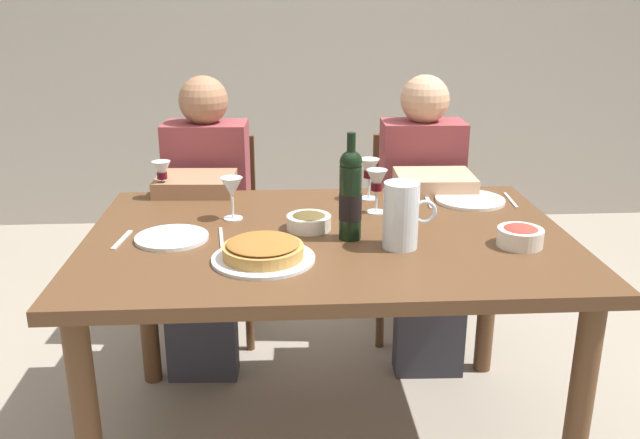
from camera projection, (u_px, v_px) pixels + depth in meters
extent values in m
plane|color=gray|center=(327.00, 438.00, 2.34)|extent=(8.00, 8.00, 0.00)
cube|color=#B2ADA3|center=(300.00, 5.00, 4.19)|extent=(8.00, 0.10, 2.80)
cube|color=brown|center=(328.00, 240.00, 2.10)|extent=(1.50, 1.00, 0.04)
cylinder|color=brown|center=(88.00, 433.00, 1.79)|extent=(0.07, 0.07, 0.72)
cylinder|color=brown|center=(579.00, 415.00, 1.86)|extent=(0.07, 0.07, 0.72)
cylinder|color=brown|center=(146.00, 298.00, 2.58)|extent=(0.07, 0.07, 0.72)
cylinder|color=brown|center=(488.00, 289.00, 2.66)|extent=(0.07, 0.07, 0.72)
cylinder|color=black|center=(350.00, 203.00, 2.02)|extent=(0.07, 0.07, 0.23)
sphere|color=black|center=(351.00, 162.00, 1.98)|extent=(0.07, 0.07, 0.07)
cylinder|color=black|center=(351.00, 146.00, 1.96)|extent=(0.03, 0.03, 0.08)
cylinder|color=black|center=(350.00, 206.00, 2.02)|extent=(0.07, 0.07, 0.08)
cylinder|color=silver|center=(401.00, 215.00, 1.95)|extent=(0.10, 0.10, 0.20)
cylinder|color=silver|center=(400.00, 227.00, 1.96)|extent=(0.10, 0.10, 0.12)
torus|color=silver|center=(425.00, 212.00, 1.95)|extent=(0.07, 0.01, 0.07)
cylinder|color=silver|center=(263.00, 259.00, 1.88)|extent=(0.29, 0.29, 0.01)
cylinder|color=#C18E47|center=(263.00, 251.00, 1.88)|extent=(0.23, 0.23, 0.03)
ellipsoid|color=#9E6028|center=(263.00, 243.00, 1.87)|extent=(0.20, 0.20, 0.02)
cylinder|color=silver|center=(520.00, 237.00, 1.99)|extent=(0.14, 0.14, 0.05)
ellipsoid|color=#B2382D|center=(521.00, 231.00, 1.98)|extent=(0.11, 0.11, 0.04)
cylinder|color=silver|center=(309.00, 222.00, 2.13)|extent=(0.14, 0.14, 0.05)
ellipsoid|color=brown|center=(309.00, 218.00, 2.12)|extent=(0.12, 0.12, 0.03)
cylinder|color=silver|center=(376.00, 212.00, 2.29)|extent=(0.06, 0.06, 0.00)
cylinder|color=silver|center=(376.00, 201.00, 2.28)|extent=(0.01, 0.01, 0.07)
cone|color=silver|center=(377.00, 181.00, 2.26)|extent=(0.07, 0.07, 0.07)
cylinder|color=#470A14|center=(377.00, 187.00, 2.26)|extent=(0.04, 0.04, 0.03)
cylinder|color=silver|center=(369.00, 198.00, 2.45)|extent=(0.06, 0.06, 0.00)
cylinder|color=silver|center=(369.00, 188.00, 2.43)|extent=(0.01, 0.01, 0.07)
cone|color=silver|center=(369.00, 169.00, 2.41)|extent=(0.07, 0.07, 0.07)
cylinder|color=#470A14|center=(369.00, 174.00, 2.42)|extent=(0.04, 0.04, 0.03)
cylinder|color=silver|center=(164.00, 197.00, 2.46)|extent=(0.06, 0.06, 0.00)
cylinder|color=silver|center=(163.00, 188.00, 2.44)|extent=(0.01, 0.01, 0.07)
cone|color=silver|center=(162.00, 170.00, 2.42)|extent=(0.07, 0.07, 0.07)
cylinder|color=#470A14|center=(162.00, 176.00, 2.43)|extent=(0.04, 0.04, 0.02)
cylinder|color=silver|center=(233.00, 218.00, 2.23)|extent=(0.06, 0.06, 0.00)
cylinder|color=silver|center=(233.00, 208.00, 2.22)|extent=(0.01, 0.01, 0.07)
cone|color=silver|center=(232.00, 188.00, 2.20)|extent=(0.07, 0.07, 0.07)
cylinder|color=white|center=(470.00, 200.00, 2.41)|extent=(0.25, 0.25, 0.01)
cylinder|color=silver|center=(172.00, 238.00, 2.04)|extent=(0.22, 0.22, 0.01)
cube|color=silver|center=(429.00, 202.00, 2.40)|extent=(0.02, 0.16, 0.00)
cube|color=silver|center=(511.00, 200.00, 2.42)|extent=(0.02, 0.18, 0.00)
cube|color=silver|center=(221.00, 238.00, 2.05)|extent=(0.03, 0.18, 0.00)
cube|color=silver|center=(122.00, 240.00, 2.03)|extent=(0.03, 0.16, 0.00)
cube|color=brown|center=(212.00, 236.00, 2.94)|extent=(0.42, 0.42, 0.02)
cube|color=brown|center=(216.00, 179.00, 3.05)|extent=(0.36, 0.05, 0.40)
cylinder|color=brown|center=(169.00, 302.00, 2.85)|extent=(0.04, 0.04, 0.45)
cylinder|color=brown|center=(249.00, 302.00, 2.85)|extent=(0.04, 0.04, 0.45)
cylinder|color=brown|center=(184.00, 271.00, 3.17)|extent=(0.04, 0.04, 0.45)
cylinder|color=brown|center=(256.00, 270.00, 3.18)|extent=(0.04, 0.04, 0.45)
cube|color=#8E3D42|center=(208.00, 182.00, 2.82)|extent=(0.35, 0.22, 0.50)
sphere|color=#9E7051|center=(203.00, 101.00, 2.71)|extent=(0.20, 0.20, 0.20)
cube|color=#33333D|center=(204.00, 254.00, 2.72)|extent=(0.33, 0.40, 0.14)
cube|color=#33333D|center=(202.00, 331.00, 2.66)|extent=(0.28, 0.13, 0.40)
cube|color=#9E7051|center=(196.00, 184.00, 2.53)|extent=(0.30, 0.26, 0.06)
cube|color=brown|center=(416.00, 234.00, 2.97)|extent=(0.41, 0.41, 0.02)
cube|color=brown|center=(412.00, 177.00, 3.07)|extent=(0.36, 0.04, 0.40)
cylinder|color=brown|center=(381.00, 299.00, 2.88)|extent=(0.04, 0.04, 0.45)
cylinder|color=brown|center=(459.00, 298.00, 2.89)|extent=(0.04, 0.04, 0.45)
cylinder|color=brown|center=(373.00, 268.00, 3.20)|extent=(0.04, 0.04, 0.45)
cylinder|color=brown|center=(443.00, 268.00, 3.21)|extent=(0.04, 0.04, 0.45)
cube|color=#8E3D42|center=(421.00, 180.00, 2.85)|extent=(0.35, 0.21, 0.50)
sphere|color=tan|center=(425.00, 99.00, 2.74)|extent=(0.20, 0.20, 0.20)
cube|color=#33333D|center=(426.00, 251.00, 2.75)|extent=(0.32, 0.39, 0.14)
cube|color=#33333D|center=(429.00, 327.00, 2.69)|extent=(0.28, 0.13, 0.40)
cube|color=tan|center=(434.00, 181.00, 2.56)|extent=(0.30, 0.25, 0.06)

